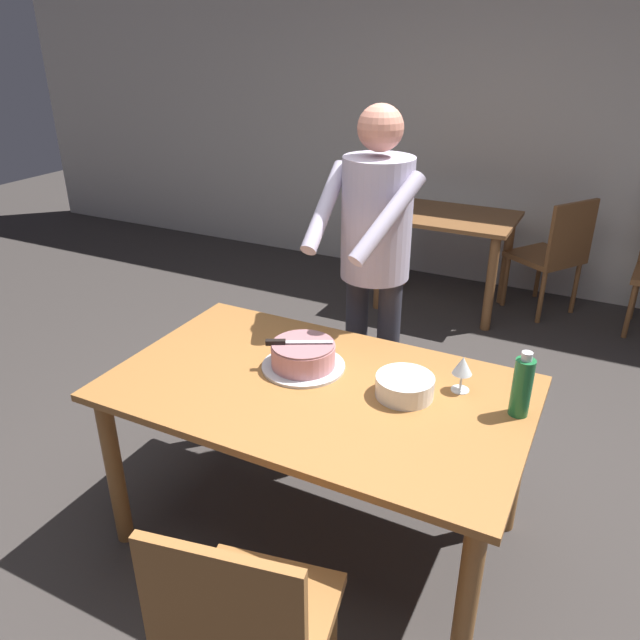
# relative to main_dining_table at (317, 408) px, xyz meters

# --- Properties ---
(ground_plane) EXTENTS (14.00, 14.00, 0.00)m
(ground_plane) POSITION_rel_main_dining_table_xyz_m (0.00, 0.00, -0.65)
(ground_plane) COLOR #383330
(back_wall) EXTENTS (10.00, 0.12, 2.70)m
(back_wall) POSITION_rel_main_dining_table_xyz_m (0.00, 3.32, 0.70)
(back_wall) COLOR beige
(back_wall) RESTS_ON ground_plane
(main_dining_table) EXTENTS (1.61, 0.96, 0.75)m
(main_dining_table) POSITION_rel_main_dining_table_xyz_m (0.00, 0.00, 0.00)
(main_dining_table) COLOR #9E6633
(main_dining_table) RESTS_ON ground_plane
(cake_on_platter) EXTENTS (0.34, 0.34, 0.11)m
(cake_on_platter) POSITION_rel_main_dining_table_xyz_m (-0.11, 0.10, 0.15)
(cake_on_platter) COLOR silver
(cake_on_platter) RESTS_ON main_dining_table
(cake_knife) EXTENTS (0.25, 0.15, 0.02)m
(cake_knife) POSITION_rel_main_dining_table_xyz_m (-0.18, 0.07, 0.22)
(cake_knife) COLOR silver
(cake_knife) RESTS_ON cake_on_platter
(plate_stack) EXTENTS (0.22, 0.22, 0.08)m
(plate_stack) POSITION_rel_main_dining_table_xyz_m (0.32, 0.08, 0.14)
(plate_stack) COLOR white
(plate_stack) RESTS_ON main_dining_table
(wine_glass_near) EXTENTS (0.08, 0.08, 0.14)m
(wine_glass_near) POSITION_rel_main_dining_table_xyz_m (0.50, 0.22, 0.21)
(wine_glass_near) COLOR silver
(wine_glass_near) RESTS_ON main_dining_table
(water_bottle) EXTENTS (0.07, 0.07, 0.25)m
(water_bottle) POSITION_rel_main_dining_table_xyz_m (0.73, 0.15, 0.22)
(water_bottle) COLOR #1E6B38
(water_bottle) RESTS_ON main_dining_table
(person_cutting_cake) EXTENTS (0.46, 0.57, 1.72)m
(person_cutting_cake) POSITION_rel_main_dining_table_xyz_m (-0.06, 0.69, 0.43)
(person_cutting_cake) COLOR #2D2D38
(person_cutting_cake) RESTS_ON ground_plane
(chair_near_side) EXTENTS (0.51, 0.51, 0.90)m
(chair_near_side) POSITION_rel_main_dining_table_xyz_m (0.21, -0.86, -0.16)
(chair_near_side) COLOR #9E6633
(chair_near_side) RESTS_ON ground_plane
(background_table) EXTENTS (1.00, 0.70, 0.74)m
(background_table) POSITION_rel_main_dining_table_xyz_m (-0.24, 2.62, -0.07)
(background_table) COLOR brown
(background_table) RESTS_ON ground_plane
(background_chair_1) EXTENTS (0.61, 0.61, 0.90)m
(background_chair_1) POSITION_rel_main_dining_table_xyz_m (0.53, 2.85, -0.16)
(background_chair_1) COLOR brown
(background_chair_1) RESTS_ON ground_plane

